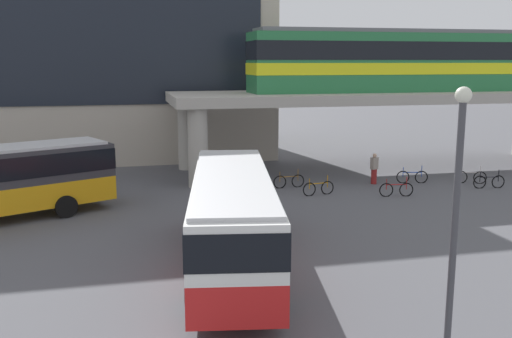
% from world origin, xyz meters
% --- Properties ---
extents(ground_plane, '(120.00, 120.00, 0.00)m').
position_xyz_m(ground_plane, '(0.00, 10.00, 0.00)').
color(ground_plane, '#515156').
extents(station_building, '(26.14, 14.01, 15.10)m').
position_xyz_m(station_building, '(-6.37, 26.38, 7.55)').
color(station_building, '#B2A899').
rests_on(station_building, ground_plane).
extents(elevated_platform, '(27.09, 7.08, 4.94)m').
position_xyz_m(elevated_platform, '(12.49, 15.03, 4.26)').
color(elevated_platform, '#ADA89E').
rests_on(elevated_platform, ground_plane).
extents(train, '(18.64, 2.96, 3.84)m').
position_xyz_m(train, '(13.06, 15.03, 6.91)').
color(train, '#26723F').
rests_on(train, elevated_platform).
extents(bus_main, '(4.37, 11.31, 3.22)m').
position_xyz_m(bus_main, '(-0.44, -0.61, 1.99)').
color(bus_main, red).
rests_on(bus_main, ground_plane).
extents(bicycle_orange, '(1.78, 0.32, 1.04)m').
position_xyz_m(bicycle_orange, '(5.93, 8.88, 0.36)').
color(bicycle_orange, black).
rests_on(bicycle_orange, ground_plane).
extents(bicycle_brown, '(1.79, 0.14, 1.04)m').
position_xyz_m(bicycle_brown, '(4.94, 10.91, 0.36)').
color(bicycle_brown, black).
rests_on(bicycle_brown, ground_plane).
extents(bicycle_black, '(1.78, 0.31, 1.04)m').
position_xyz_m(bicycle_black, '(15.56, 8.28, 0.36)').
color(bicycle_black, black).
rests_on(bicycle_black, ground_plane).
extents(bicycle_silver, '(1.69, 0.69, 1.04)m').
position_xyz_m(bicycle_silver, '(15.32, 9.63, 0.36)').
color(bicycle_silver, black).
rests_on(bicycle_silver, ground_plane).
extents(bicycle_red, '(1.78, 0.34, 1.04)m').
position_xyz_m(bicycle_red, '(9.73, 7.68, 0.36)').
color(bicycle_red, black).
rests_on(bicycle_red, ground_plane).
extents(bicycle_blue, '(1.75, 0.51, 1.04)m').
position_xyz_m(bicycle_blue, '(12.13, 10.48, 0.36)').
color(bicycle_blue, black).
rests_on(bicycle_blue, ground_plane).
extents(pedestrian_by_bike_rack, '(0.47, 0.38, 1.75)m').
position_xyz_m(pedestrian_by_bike_rack, '(9.91, 10.77, 0.83)').
color(pedestrian_by_bike_rack, maroon).
rests_on(pedestrian_by_bike_rack, ground_plane).
extents(lamp_post, '(0.36, 0.36, 6.32)m').
position_xyz_m(lamp_post, '(3.28, -7.59, 3.73)').
color(lamp_post, '#3F3F44').
rests_on(lamp_post, ground_plane).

